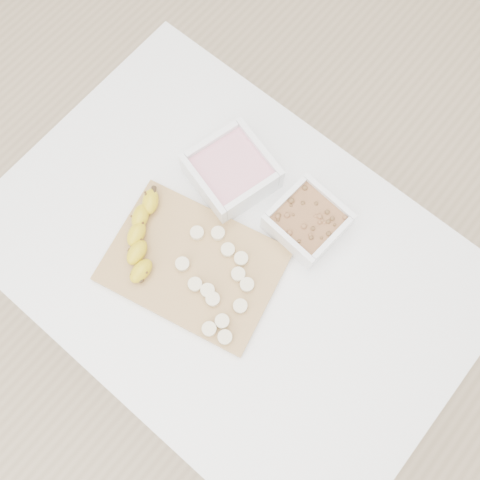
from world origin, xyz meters
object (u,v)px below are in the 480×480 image
Objects in this scene: bowl_granola at (307,221)px; bowl_yogurt at (232,171)px; table at (231,270)px; cutting_board at (194,265)px; banana at (142,238)px.

bowl_yogurt is at bearing -175.13° from bowl_granola.
table is 0.13m from cutting_board.
bowl_granola is 0.34m from banana.
banana is at bearing -151.71° from table.
cutting_board is 1.76× the size of banana.
cutting_board is 0.12m from banana.
banana reaches higher than table.
bowl_yogurt reaches higher than bowl_granola.
bowl_granola is (0.07, 0.16, 0.13)m from table.
table is at bearing 50.58° from cutting_board.
table is at bearing -50.59° from bowl_yogurt.
bowl_yogurt is 0.19m from bowl_granola.
table is 2.93× the size of cutting_board.
bowl_yogurt is at bearing 108.23° from cutting_board.
bowl_yogurt reaches higher than table.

